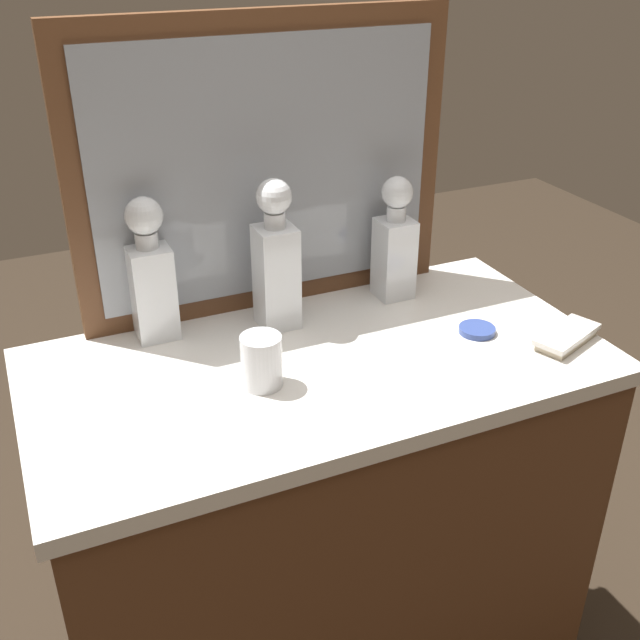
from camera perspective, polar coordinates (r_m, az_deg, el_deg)
dresser at (r=1.65m, az=-0.00°, el=-16.67°), size 1.04×0.54×0.92m
dresser_mirror at (r=1.47m, az=-4.10°, el=11.36°), size 0.75×0.03×0.57m
crystal_decanter_right at (r=1.43m, az=-3.33°, el=3.87°), size 0.07×0.07×0.30m
crystal_decanter_rear at (r=1.56m, az=5.64°, el=5.30°), size 0.07×0.07×0.26m
crystal_decanter_front at (r=1.43m, az=-12.61°, el=2.79°), size 0.08×0.08×0.28m
crystal_tumbler_left at (r=1.28m, az=-4.44°, el=-3.28°), size 0.07×0.07×0.09m
silver_brush_right at (r=1.48m, az=18.13°, el=-1.24°), size 0.16×0.11×0.02m
porcelain_dish at (r=1.48m, az=11.78°, el=-0.74°), size 0.07×0.07×0.01m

